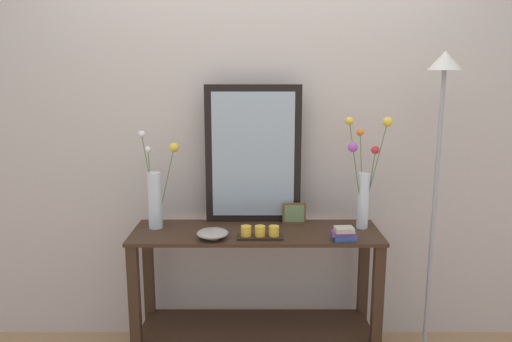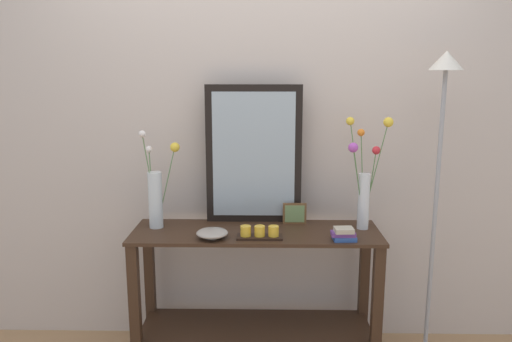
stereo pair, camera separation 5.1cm
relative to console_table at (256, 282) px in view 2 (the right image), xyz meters
The scene contains 10 objects.
wall_back 0.93m from the console_table, 90.00° to the left, with size 6.40×0.08×2.70m, color beige.
console_table is the anchor object (origin of this frame).
mirror_leaning 0.73m from the console_table, 95.12° to the left, with size 0.55×0.03×0.80m.
tall_vase_left 0.76m from the console_table, behind, with size 0.20×0.17×0.56m.
vase_right 0.84m from the console_table, ahead, with size 0.24×0.22×0.63m.
candle_tray 0.35m from the console_table, 79.94° to the right, with size 0.24×0.09×0.07m.
picture_frame_small 0.45m from the console_table, 31.08° to the left, with size 0.14×0.01×0.12m.
decorative_bowl 0.42m from the console_table, 151.39° to the right, with size 0.17×0.17×0.05m.
book_stack 0.59m from the console_table, 17.83° to the right, with size 0.13×0.10×0.07m.
floor_lamp 1.22m from the console_table, ahead, with size 0.24×0.24×1.76m.
Camera 2 is at (0.05, -2.61, 1.65)m, focal length 34.36 mm.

